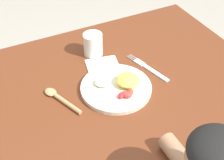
% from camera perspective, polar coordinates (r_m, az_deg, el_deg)
% --- Properties ---
extents(dining_table, '(1.13, 0.85, 0.70)m').
position_cam_1_polar(dining_table, '(1.23, 0.85, -3.45)').
color(dining_table, '#5F2D17').
rests_on(dining_table, ground_plane).
extents(plate, '(0.26, 0.26, 0.05)m').
position_cam_1_polar(plate, '(1.15, 1.06, -1.17)').
color(plate, beige).
rests_on(plate, dining_table).
extents(fork, '(0.08, 0.21, 0.01)m').
position_cam_1_polar(fork, '(1.26, 6.68, 2.07)').
color(fork, silver).
rests_on(fork, dining_table).
extents(spoon, '(0.09, 0.18, 0.02)m').
position_cam_1_polar(spoon, '(1.13, -9.43, -3.27)').
color(spoon, tan).
rests_on(spoon, dining_table).
extents(drinking_cup, '(0.08, 0.08, 0.10)m').
position_cam_1_polar(drinking_cup, '(1.31, -3.60, 6.39)').
color(drinking_cup, silver).
rests_on(drinking_cup, dining_table).
extents(napkin, '(0.15, 0.14, 0.00)m').
position_cam_1_polar(napkin, '(1.26, -1.68, 2.49)').
color(napkin, white).
rests_on(napkin, dining_table).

